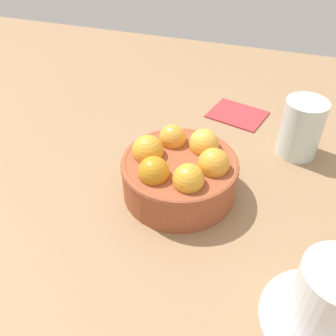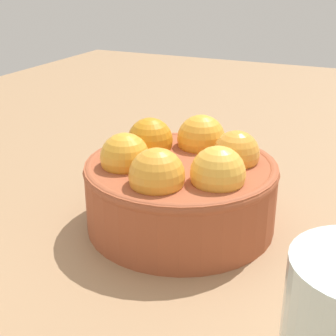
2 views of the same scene
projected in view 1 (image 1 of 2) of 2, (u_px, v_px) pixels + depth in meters
ground_plane at (179, 202)px, 55.39cm from camera, size 153.71×113.42×4.41cm
terracotta_bowl at (180, 171)px, 51.52cm from camera, size 16.12×16.12×8.52cm
coffee_cup at (330, 302)px, 36.45cm from camera, size 12.54×12.54×8.58cm
water_glass at (301, 128)px, 58.18cm from camera, size 6.41×6.41×9.37cm
folded_napkin at (237, 114)px, 69.73cm from camera, size 11.45×10.07×0.60cm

